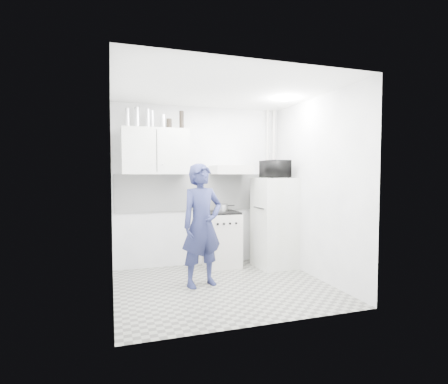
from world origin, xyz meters
name	(u,v)px	position (x,y,z in m)	size (l,w,h in m)	color
floor	(223,287)	(0.00, 0.00, 0.00)	(2.80, 2.80, 0.00)	gray
ceiling	(223,89)	(0.00, 0.00, 2.60)	(2.80, 2.80, 0.00)	white
wall_back	(200,186)	(0.00, 1.25, 1.30)	(2.80, 2.80, 0.00)	white
wall_left	(112,191)	(-1.40, 0.00, 1.30)	(2.60, 2.60, 0.00)	white
wall_right	(316,188)	(1.40, 0.00, 1.30)	(2.60, 2.60, 0.00)	white
person	(202,225)	(-0.26, 0.14, 0.82)	(0.60, 0.39, 1.64)	#22274F
stove	(222,240)	(0.29, 1.00, 0.43)	(0.54, 0.54, 0.86)	beige
fridge	(275,223)	(1.10, 0.71, 0.72)	(0.60, 0.60, 1.44)	beige
stove_top	(222,212)	(0.29, 1.00, 0.88)	(0.52, 0.52, 0.03)	black
saucepan	(222,208)	(0.31, 1.05, 0.95)	(0.20, 0.20, 0.11)	silver
microwave	(275,169)	(1.10, 0.71, 1.58)	(0.35, 0.51, 0.28)	black
bottle_a	(127,118)	(-1.16, 1.07, 2.34)	(0.07, 0.07, 0.28)	silver
bottle_b	(137,117)	(-1.02, 1.07, 2.35)	(0.08, 0.08, 0.30)	silver
bottle_c	(148,119)	(-0.86, 1.07, 2.34)	(0.07, 0.07, 0.28)	silver
bottle_d	(152,119)	(-0.79, 1.07, 2.33)	(0.06, 0.06, 0.27)	silver
canister_a	(163,122)	(-0.63, 1.07, 2.31)	(0.09, 0.09, 0.21)	silver
canister_b	(169,124)	(-0.53, 1.07, 2.28)	(0.08, 0.08, 0.16)	black
bottle_e	(182,120)	(-0.34, 1.07, 2.34)	(0.07, 0.07, 0.29)	black
upper_cabinet	(155,151)	(-0.75, 1.07, 1.85)	(1.00, 0.35, 0.70)	beige
range_hood	(231,170)	(0.45, 1.00, 1.57)	(0.60, 0.50, 0.14)	beige
backsplash	(200,192)	(0.00, 1.24, 1.20)	(2.74, 0.03, 0.60)	white
pipe_a	(273,186)	(1.30, 1.17, 1.30)	(0.05, 0.05, 2.60)	beige
pipe_b	(267,186)	(1.18, 1.17, 1.30)	(0.04, 0.04, 2.60)	beige
ceiling_spot_fixture	(285,100)	(1.00, 0.20, 2.57)	(0.10, 0.10, 0.02)	white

